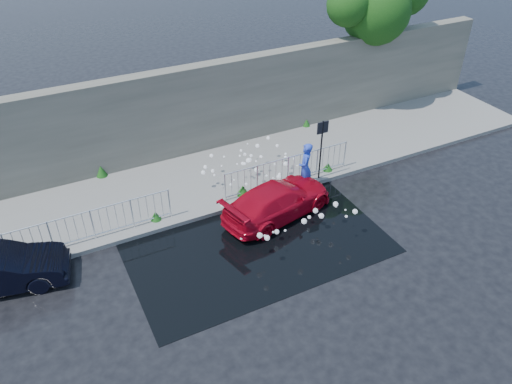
# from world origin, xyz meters

# --- Properties ---
(ground) EXTENTS (90.00, 90.00, 0.00)m
(ground) POSITION_xyz_m (0.00, 0.00, 0.00)
(ground) COLOR black
(ground) RESTS_ON ground
(pavement) EXTENTS (30.00, 4.00, 0.15)m
(pavement) POSITION_xyz_m (0.00, 5.00, 0.07)
(pavement) COLOR gray
(pavement) RESTS_ON ground
(curb) EXTENTS (30.00, 0.25, 0.16)m
(curb) POSITION_xyz_m (0.00, 3.00, 0.08)
(curb) COLOR gray
(curb) RESTS_ON ground
(retaining_wall) EXTENTS (30.00, 0.60, 3.50)m
(retaining_wall) POSITION_xyz_m (0.00, 7.20, 1.90)
(retaining_wall) COLOR #545146
(retaining_wall) RESTS_ON pavement
(puddle) EXTENTS (8.00, 5.00, 0.01)m
(puddle) POSITION_xyz_m (0.50, 1.00, 0.01)
(puddle) COLOR black
(puddle) RESTS_ON ground
(sign_post) EXTENTS (0.45, 0.06, 2.50)m
(sign_post) POSITION_xyz_m (4.20, 3.10, 1.72)
(sign_post) COLOR black
(sign_post) RESTS_ON ground
(tree) EXTENTS (4.94, 2.97, 6.23)m
(tree) POSITION_xyz_m (9.61, 7.41, 4.75)
(tree) COLOR #332114
(tree) RESTS_ON ground
(railing_left) EXTENTS (5.05, 0.05, 1.10)m
(railing_left) POSITION_xyz_m (-4.00, 3.35, 0.74)
(railing_left) COLOR silver
(railing_left) RESTS_ON pavement
(railing_right) EXTENTS (5.05, 0.05, 1.10)m
(railing_right) POSITION_xyz_m (3.00, 3.35, 0.74)
(railing_right) COLOR silver
(railing_right) RESTS_ON pavement
(weeds) EXTENTS (12.17, 3.93, 0.43)m
(weeds) POSITION_xyz_m (-0.39, 4.58, 0.33)
(weeds) COLOR #194E14
(weeds) RESTS_ON pavement
(water_spray) EXTENTS (3.65, 5.61, 1.10)m
(water_spray) POSITION_xyz_m (1.86, 2.66, 0.75)
(water_spray) COLOR white
(water_spray) RESTS_ON ground
(red_car) EXTENTS (4.35, 2.57, 1.18)m
(red_car) POSITION_xyz_m (1.83, 2.00, 0.59)
(red_car) COLOR #AF071A
(red_car) RESTS_ON ground
(person) EXTENTS (0.76, 0.82, 1.88)m
(person) POSITION_xyz_m (3.43, 2.88, 0.94)
(person) COLOR blue
(person) RESTS_ON ground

